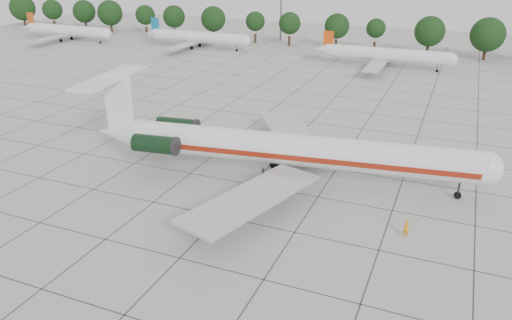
# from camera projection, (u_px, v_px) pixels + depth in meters

# --- Properties ---
(ground) EXTENTS (260.00, 260.00, 0.00)m
(ground) POSITION_uv_depth(u_px,v_px,m) (251.00, 185.00, 57.48)
(ground) COLOR #AFAFA7
(ground) RESTS_ON ground
(apron_joints) EXTENTS (170.00, 170.00, 0.02)m
(apron_joints) POSITION_uv_depth(u_px,v_px,m) (293.00, 141.00, 70.20)
(apron_joints) COLOR #383838
(apron_joints) RESTS_ON ground
(main_airliner) EXTENTS (47.13, 36.85, 11.09)m
(main_airliner) POSITION_uv_depth(u_px,v_px,m) (275.00, 148.00, 57.54)
(main_airliner) COLOR silver
(main_airliner) RESTS_ON ground
(ground_crew) EXTENTS (0.75, 0.71, 1.72)m
(ground_crew) POSITION_uv_depth(u_px,v_px,m) (406.00, 228.00, 46.90)
(ground_crew) COLOR orange
(ground_crew) RESTS_ON ground
(bg_airliner_a) EXTENTS (28.24, 27.20, 7.40)m
(bg_airliner_a) POSITION_uv_depth(u_px,v_px,m) (67.00, 31.00, 143.78)
(bg_airliner_a) COLOR silver
(bg_airliner_a) RESTS_ON ground
(bg_airliner_b) EXTENTS (28.24, 27.20, 7.40)m
(bg_airliner_b) POSITION_uv_depth(u_px,v_px,m) (198.00, 37.00, 133.37)
(bg_airliner_b) COLOR silver
(bg_airliner_b) RESTS_ON ground
(bg_airliner_c) EXTENTS (28.24, 27.20, 7.40)m
(bg_airliner_c) POSITION_uv_depth(u_px,v_px,m) (385.00, 55.00, 111.78)
(bg_airliner_c) COLOR silver
(bg_airliner_c) RESTS_ON ground
(tree_line) EXTENTS (249.86, 8.44, 10.22)m
(tree_line) POSITION_uv_depth(u_px,v_px,m) (337.00, 26.00, 131.35)
(tree_line) COLOR #332114
(tree_line) RESTS_ON ground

